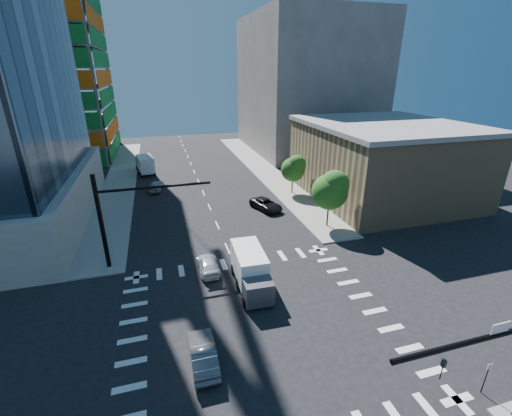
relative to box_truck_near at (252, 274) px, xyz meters
name	(u,v)px	position (x,y,z in m)	size (l,w,h in m)	color
ground	(260,325)	(-0.60, -4.57, -1.40)	(160.00, 160.00, 0.00)	black
road_markings	(260,325)	(-0.60, -4.57, -1.40)	(20.00, 20.00, 0.01)	silver
sidewalk_ne	(263,169)	(11.90, 35.43, -1.33)	(5.00, 60.00, 0.15)	gray
sidewalk_nw	(121,180)	(-13.10, 35.43, -1.33)	(5.00, 60.00, 0.15)	gray
construction_building	(25,27)	(-28.02, 57.36, 23.21)	(25.16, 34.50, 70.60)	slate
commercial_building	(383,160)	(24.40, 17.43, 3.91)	(20.50, 22.50, 10.60)	#987E58
bg_building_ne	(306,85)	(26.40, 50.43, 12.60)	(24.00, 30.00, 28.00)	#625C58
signal_mast_nw	(118,212)	(-10.60, 6.93, 4.09)	(10.20, 0.40, 9.00)	black
tree_south	(331,190)	(12.03, 9.33, 3.29)	(4.16, 4.16, 6.82)	#382316
tree_north	(294,168)	(12.33, 21.33, 2.59)	(3.54, 3.52, 5.78)	#382316
no_parking_sign	(487,375)	(10.10, -13.57, -0.02)	(0.30, 0.06, 2.20)	black
car_nb_far	(266,204)	(6.54, 16.54, -0.69)	(2.37, 5.14, 1.43)	black
car_sb_near	(208,265)	(-3.15, 3.77, -0.76)	(1.79, 4.39, 1.27)	silver
car_sb_mid	(156,186)	(-7.42, 28.58, -0.63)	(1.83, 4.55, 1.55)	#A1A3A8
car_sb_cross	(203,353)	(-5.11, -6.89, -0.66)	(1.57, 4.51, 1.49)	#555459
box_truck_near	(252,274)	(0.00, 0.00, 0.00)	(2.80, 6.13, 3.17)	black
box_truck_far	(145,165)	(-9.10, 39.15, 0.01)	(3.55, 6.42, 3.19)	black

